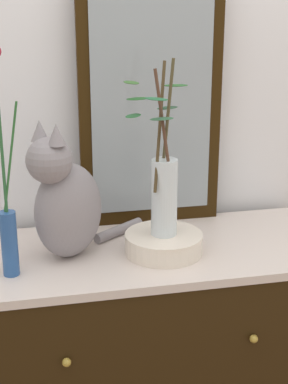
{
  "coord_description": "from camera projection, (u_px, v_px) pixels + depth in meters",
  "views": [
    {
      "loc": [
        -0.33,
        -1.55,
        1.58
      ],
      "look_at": [
        0.0,
        0.0,
        1.05
      ],
      "focal_mm": 53.54,
      "sensor_mm": 36.0,
      "label": 1
    }
  ],
  "objects": [
    {
      "name": "bowl_porcelain",
      "position": [
        164.0,
        243.0,
        1.69
      ],
      "size": [
        0.23,
        0.23,
        0.06
      ],
      "primitive_type": "cylinder",
      "color": "silver",
      "rests_on": "sideboard"
    },
    {
      "name": "mirror_leaning",
      "position": [
        151.0,
        107.0,
        1.82
      ],
      "size": [
        0.46,
        0.03,
        0.78
      ],
      "color": "black",
      "rests_on": "sideboard"
    },
    {
      "name": "cat_sitting",
      "position": [
        66.0,
        201.0,
        1.62
      ],
      "size": [
        0.38,
        0.31,
        0.41
      ],
      "color": "gray",
      "rests_on": "sideboard"
    },
    {
      "name": "vase_slim_green",
      "position": [
        7.0,
        218.0,
        1.51
      ],
      "size": [
        0.07,
        0.04,
        0.61
      ],
      "color": "#29518E",
      "rests_on": "sideboard"
    },
    {
      "name": "wall_back",
      "position": [
        124.0,
        91.0,
        1.88
      ],
      "size": [
        4.4,
        0.08,
        2.6
      ],
      "primitive_type": "cube",
      "color": "white",
      "rests_on": "ground_plane"
    },
    {
      "name": "sideboard",
      "position": [
        144.0,
        371.0,
        1.86
      ],
      "size": [
        1.19,
        0.5,
        0.87
      ],
      "color": "black",
      "rests_on": "ground_plane"
    },
    {
      "name": "vase_glass_clear",
      "position": [
        163.0,
        187.0,
        1.64
      ],
      "size": [
        0.19,
        0.18,
        0.51
      ],
      "color": "silver",
      "rests_on": "bowl_porcelain"
    }
  ]
}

